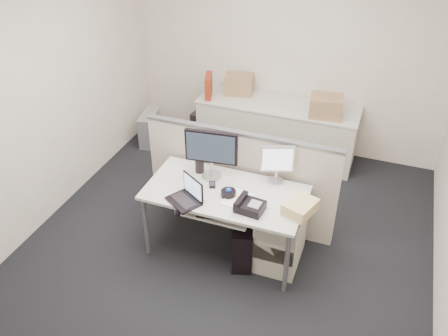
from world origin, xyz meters
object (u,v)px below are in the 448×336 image
at_px(desk_phone, 250,207).
at_px(desk, 225,197).
at_px(monitor_main, 211,155).
at_px(laptop, 183,192).

bearing_deg(desk_phone, desk, 154.69).
height_order(desk, monitor_main, monitor_main).
relative_size(desk, desk_phone, 6.14).
distance_m(desk, monitor_main, 0.42).
bearing_deg(desk, laptop, -136.97).
distance_m(desk, laptop, 0.45).
bearing_deg(laptop, monitor_main, 110.44).
distance_m(monitor_main, desk_phone, 0.66).
xyz_separation_m(monitor_main, desk_phone, (0.51, -0.36, -0.21)).
bearing_deg(monitor_main, desk, -47.79).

